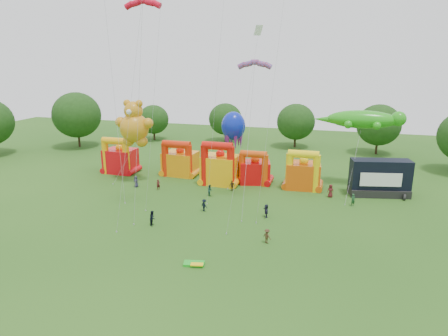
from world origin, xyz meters
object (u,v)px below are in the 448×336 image
(bouncy_castle_2, at_px, (220,168))
(gecko_kite, at_px, (357,146))
(spectator_0, at_px, (136,182))
(teddy_bear_kite, at_px, (131,136))
(octopus_kite, at_px, (232,144))
(bouncy_castle_0, at_px, (120,159))
(spectator_4, at_px, (232,186))
(stage_trailer, at_px, (380,178))

(bouncy_castle_2, xyz_separation_m, gecko_kite, (20.22, 2.14, 4.20))
(spectator_0, bearing_deg, teddy_bear_kite, 128.32)
(bouncy_castle_2, xyz_separation_m, teddy_bear_kite, (-13.67, -2.53, 4.70))
(octopus_kite, distance_m, spectator_0, 16.58)
(bouncy_castle_0, relative_size, spectator_4, 4.08)
(bouncy_castle_0, distance_m, spectator_4, 21.63)
(bouncy_castle_2, relative_size, octopus_kite, 0.65)
(bouncy_castle_2, height_order, spectator_4, bouncy_castle_2)
(bouncy_castle_2, height_order, spectator_0, bouncy_castle_2)
(bouncy_castle_0, height_order, gecko_kite, gecko_kite)
(spectator_0, distance_m, spectator_4, 14.86)
(bouncy_castle_0, relative_size, gecko_kite, 0.48)
(gecko_kite, distance_m, octopus_kite, 19.51)
(stage_trailer, xyz_separation_m, gecko_kite, (-3.46, 0.96, 4.30))
(gecko_kite, height_order, spectator_0, gecko_kite)
(stage_trailer, height_order, spectator_0, stage_trailer)
(teddy_bear_kite, relative_size, gecko_kite, 0.99)
(spectator_4, bearing_deg, stage_trailer, 153.94)
(stage_trailer, bearing_deg, teddy_bear_kite, -174.32)
(bouncy_castle_0, bearing_deg, bouncy_castle_2, -4.65)
(octopus_kite, distance_m, spectator_4, 8.74)
(bouncy_castle_2, height_order, gecko_kite, gecko_kite)
(bouncy_castle_0, relative_size, spectator_0, 3.65)
(gecko_kite, bearing_deg, bouncy_castle_2, -173.95)
(bouncy_castle_2, distance_m, spectator_0, 13.12)
(bouncy_castle_2, xyz_separation_m, spectator_0, (-11.95, -5.10, -1.78))
(bouncy_castle_2, relative_size, stage_trailer, 0.80)
(spectator_4, bearing_deg, octopus_kite, -112.04)
(gecko_kite, bearing_deg, spectator_0, -167.32)
(stage_trailer, relative_size, spectator_0, 4.99)
(bouncy_castle_2, relative_size, teddy_bear_kite, 0.53)
(stage_trailer, distance_m, gecko_kite, 5.60)
(bouncy_castle_0, distance_m, gecko_kite, 38.90)
(bouncy_castle_0, xyz_separation_m, teddy_bear_kite, (4.74, -4.02, 4.93))
(bouncy_castle_2, relative_size, gecko_kite, 0.53)
(teddy_bear_kite, height_order, gecko_kite, teddy_bear_kite)
(stage_trailer, bearing_deg, bouncy_castle_2, -177.14)
(bouncy_castle_0, height_order, bouncy_castle_2, bouncy_castle_2)
(bouncy_castle_0, height_order, octopus_kite, octopus_kite)
(bouncy_castle_0, relative_size, stage_trailer, 0.73)
(octopus_kite, height_order, spectator_0, octopus_kite)
(stage_trailer, relative_size, teddy_bear_kite, 0.66)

